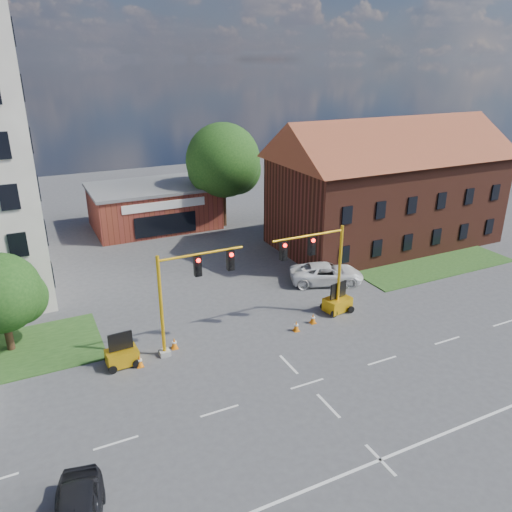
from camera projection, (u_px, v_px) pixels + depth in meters
name	position (u px, v px, depth m)	size (l,w,h in m)	color
ground	(307.00, 384.00, 26.41)	(120.00, 120.00, 0.00)	#444447
grass_verge_ne	(437.00, 267.00, 41.25)	(14.00, 4.00, 0.08)	#23491B
lane_markings	(340.00, 418.00, 23.90)	(60.00, 36.00, 0.01)	silver
brick_shop	(154.00, 206.00, 50.69)	(12.40, 8.40, 4.30)	maroon
townhouse_row	(388.00, 179.00, 44.94)	(21.00, 11.00, 11.50)	#522418
tree_large	(226.00, 163.00, 49.48)	(7.72, 7.35, 10.41)	#321D12
tree_nw_front	(5.00, 294.00, 28.34)	(4.83, 4.60, 6.02)	#321D12
signal_mast_west	(189.00, 289.00, 28.21)	(5.30, 0.60, 6.20)	gray
signal_mast_east	(319.00, 263.00, 31.76)	(5.30, 0.60, 6.20)	gray
trailer_west	(122.00, 355.00, 27.83)	(1.76, 1.22, 1.96)	yellow
trailer_east	(337.00, 303.00, 33.82)	(1.97, 1.50, 2.03)	yellow
cone_a	(140.00, 361.00, 27.78)	(0.40, 0.40, 0.70)	orange
cone_b	(174.00, 343.00, 29.53)	(0.40, 0.40, 0.70)	orange
cone_c	(313.00, 318.00, 32.37)	(0.40, 0.40, 0.70)	orange
cone_d	(296.00, 326.00, 31.44)	(0.40, 0.40, 0.70)	orange
pickup_white	(327.00, 273.00, 38.08)	(2.57, 5.58, 1.55)	white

